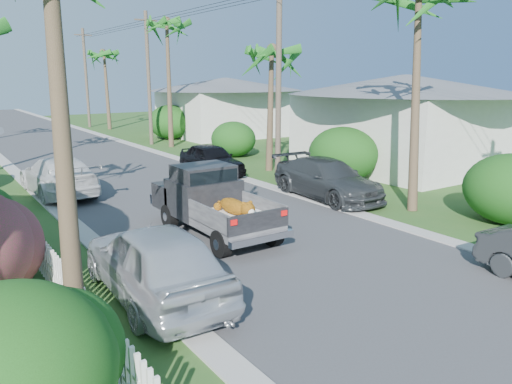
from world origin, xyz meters
TOP-DOWN VIEW (x-y plane):
  - ground at (0.00, 0.00)m, footprint 120.00×120.00m
  - road at (0.00, 25.00)m, footprint 8.00×100.00m
  - curb_left at (-4.30, 25.00)m, footprint 0.60×100.00m
  - curb_right at (4.30, 25.00)m, footprint 0.60×100.00m
  - pickup_truck at (-0.96, 7.76)m, footprint 1.98×5.12m
  - parked_car_rm at (5.00, 8.95)m, footprint 2.39×5.35m
  - parked_car_rf at (3.60, 15.75)m, footprint 1.85×4.40m
  - parked_car_ln at (-4.24, 4.21)m, footprint 2.14×4.99m
  - parked_car_lf at (-3.60, 15.52)m, footprint 2.32×5.39m
  - palm_r_b at (6.60, 15.00)m, footprint 4.40×4.40m
  - palm_r_c at (6.20, 26.00)m, footprint 4.40×4.40m
  - palm_r_d at (6.50, 40.00)m, footprint 4.40×4.40m
  - shrub_l_a at (-7.50, 1.00)m, footprint 2.60×2.86m
  - shrub_r_a at (7.60, 3.00)m, footprint 2.80×3.08m
  - shrub_r_b at (7.80, 11.00)m, footprint 3.00×3.30m
  - shrub_r_c at (7.50, 20.00)m, footprint 2.60×2.86m
  - shrub_r_d at (8.00, 30.00)m, footprint 3.20×3.52m
  - picket_fence at (-6.00, 5.50)m, footprint 0.10×11.00m
  - house_right_near at (13.00, 12.00)m, footprint 8.00×9.00m
  - house_right_far at (13.00, 30.00)m, footprint 9.00×8.00m
  - utility_pole_b at (5.60, 13.00)m, footprint 1.60×0.26m
  - utility_pole_c at (5.60, 28.00)m, footprint 1.60×0.26m
  - utility_pole_d at (5.60, 43.00)m, footprint 1.60×0.26m

SIDE VIEW (x-z plane):
  - ground at x=0.00m, z-range 0.00..0.00m
  - road at x=0.00m, z-range 0.00..0.02m
  - curb_left at x=-4.30m, z-range 0.00..0.06m
  - curb_right at x=4.30m, z-range 0.00..0.06m
  - picket_fence at x=-6.00m, z-range 0.00..1.00m
  - parked_car_rf at x=3.60m, z-range 0.00..1.49m
  - parked_car_rm at x=5.00m, z-range 0.00..1.52m
  - parked_car_lf at x=-3.60m, z-range 0.00..1.55m
  - parked_car_ln at x=-4.24m, z-range 0.00..1.68m
  - pickup_truck at x=-0.96m, z-range -0.02..2.04m
  - shrub_r_c at x=7.50m, z-range 0.00..2.10m
  - shrub_l_a at x=-7.50m, z-range 0.00..2.20m
  - shrub_r_a at x=7.60m, z-range 0.00..2.30m
  - shrub_r_b at x=7.80m, z-range 0.00..2.50m
  - shrub_r_d at x=8.00m, z-range 0.00..2.60m
  - house_right_far at x=13.00m, z-range -0.18..4.42m
  - house_right_near at x=13.00m, z-range -0.18..4.62m
  - utility_pole_b at x=5.60m, z-range 0.10..9.10m
  - utility_pole_c at x=5.60m, z-range 0.10..9.10m
  - utility_pole_d at x=5.60m, z-range 0.10..9.10m
  - palm_r_b at x=6.60m, z-range 2.35..9.55m
  - palm_r_d at x=6.50m, z-range 2.73..10.74m
  - palm_r_c at x=6.20m, z-range 3.41..12.81m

